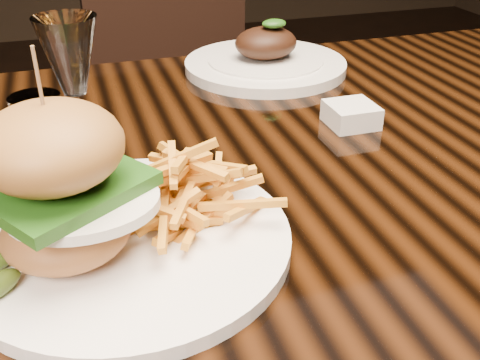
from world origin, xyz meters
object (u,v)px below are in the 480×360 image
object	(u,v)px
burger_plate	(119,201)
wine_glass	(71,62)
dining_table	(248,212)
chair_far	(181,82)
far_dish	(265,61)

from	to	relation	value
burger_plate	wine_glass	distance (m)	0.19
dining_table	chair_far	xyz separation A→B (m)	(0.10, 0.89, -0.13)
far_dish	chair_far	world-z (taller)	chair_far
dining_table	wine_glass	size ratio (longest dim) A/B	8.60
far_dish	chair_far	distance (m)	0.61
wine_glass	chair_far	bearing A→B (deg)	71.30
burger_plate	chair_far	size ratio (longest dim) A/B	0.33
dining_table	chair_far	bearing A→B (deg)	83.91
burger_plate	chair_far	bearing A→B (deg)	53.78
wine_glass	far_dish	distance (m)	0.46
burger_plate	far_dish	bearing A→B (deg)	34.35
burger_plate	far_dish	size ratio (longest dim) A/B	1.09
dining_table	far_dish	xyz separation A→B (m)	(0.14, 0.32, 0.09)
dining_table	wine_glass	xyz separation A→B (m)	(-0.19, 0.03, 0.21)
far_dish	chair_far	xyz separation A→B (m)	(-0.04, 0.57, -0.23)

